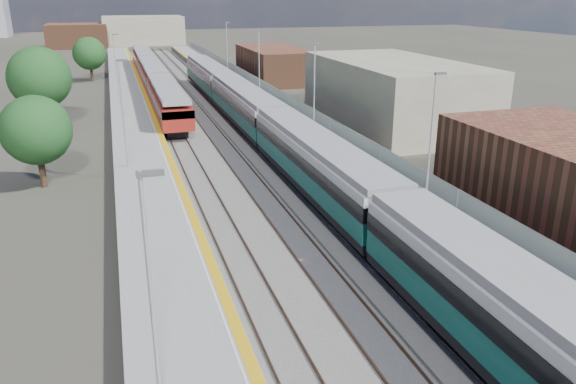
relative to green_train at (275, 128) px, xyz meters
name	(u,v)px	position (x,y,z in m)	size (l,w,h in m)	color
ground	(226,124)	(-1.50, 12.80, -2.35)	(320.00, 320.00, 0.00)	#47443A
ballast_bed	(201,120)	(-3.75, 15.30, -2.32)	(10.50, 155.00, 0.06)	#565451
tracks	(204,116)	(-3.15, 16.98, -2.25)	(8.96, 160.00, 0.17)	#4C3323
platform_right	(270,111)	(3.78, 15.29, -1.82)	(4.70, 155.00, 8.52)	slate
platform_left	(134,120)	(-10.55, 15.29, -1.83)	(4.30, 155.00, 8.52)	slate
buildings	(71,2)	(-19.62, 101.40, 8.35)	(72.00, 185.50, 40.00)	brown
green_train	(275,128)	(0.00, 0.00, 0.00)	(3.03, 84.38, 3.34)	black
red_train	(153,76)	(-7.00, 35.31, -0.20)	(2.89, 58.55, 3.64)	black
tree_a	(36,130)	(-17.39, -2.86, 1.63)	(4.67, 4.67, 6.33)	#382619
tree_b	(39,78)	(-18.85, 15.74, 2.67)	(5.88, 5.88, 7.97)	#382619
tree_c	(89,53)	(-15.18, 47.80, 1.77)	(4.84, 4.84, 6.56)	#382619
tree_d	(379,70)	(19.10, 20.52, 1.41)	(4.41, 4.41, 5.98)	#382619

